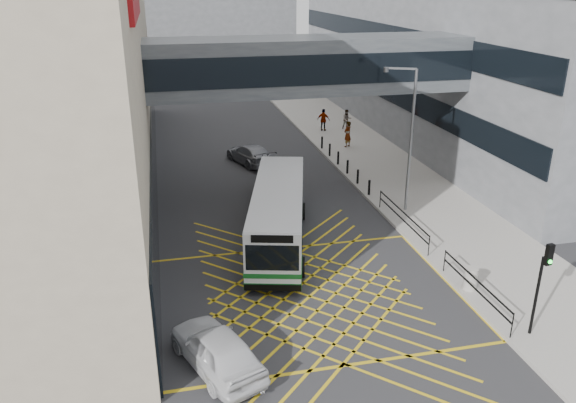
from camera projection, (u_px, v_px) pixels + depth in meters
ground at (310, 296)px, 22.75m from camera, size 120.00×120.00×0.00m
building_right at (520, 5)px, 45.75m from camera, size 24.09×44.00×20.00m
building_far at (178, 4)px, 73.39m from camera, size 28.00×16.00×18.00m
skybridge at (308, 65)px, 31.47m from camera, size 20.00×4.10×3.00m
pavement at (381, 167)px, 38.17m from camera, size 6.00×54.00×0.16m
box_junction at (310, 296)px, 22.75m from camera, size 12.00×9.00×0.01m
bus at (278, 213)px, 26.91m from camera, size 4.82×10.44×2.86m
car_white at (217, 348)px, 18.33m from camera, size 3.54×5.08×1.50m
car_dark at (269, 183)px, 33.42m from camera, size 2.27×4.37×1.30m
car_silver at (250, 153)px, 38.94m from camera, size 3.34×4.99×1.43m
traffic_light at (543, 276)px, 19.17m from camera, size 0.27×0.43×3.63m
street_lamp at (408, 132)px, 29.35m from camera, size 1.67×0.91×7.68m
litter_bin at (471, 279)px, 22.83m from camera, size 0.55×0.55×0.95m
kerb_railings at (432, 243)px, 25.31m from camera, size 0.05×12.54×1.00m
bollards at (343, 162)px, 37.41m from camera, size 0.14×10.14×0.90m
pedestrian_a at (348, 134)px, 42.13m from camera, size 0.95×0.89×1.94m
pedestrian_b at (347, 119)px, 47.23m from camera, size 0.82×0.49×1.64m
pedestrian_c at (324, 120)px, 46.62m from camera, size 1.19×1.01×1.83m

